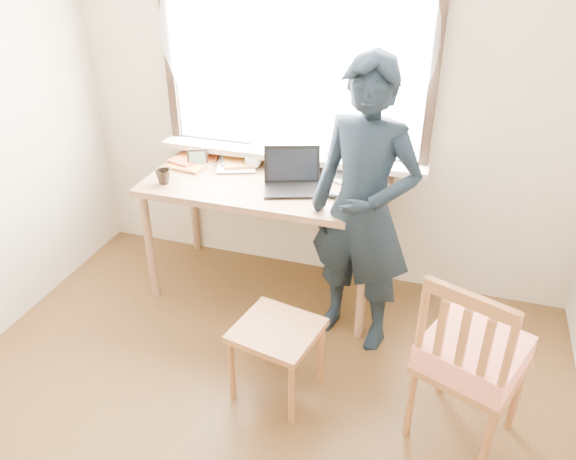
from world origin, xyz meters
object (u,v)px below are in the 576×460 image
(side_chair, at_px, (472,357))
(person, at_px, (363,211))
(work_chair, at_px, (277,338))
(mug_dark, at_px, (163,177))
(mug_white, at_px, (253,162))
(desk, at_px, (267,193))
(laptop, at_px, (292,179))

(side_chair, height_order, person, person)
(work_chair, bearing_deg, side_chair, -0.81)
(mug_dark, height_order, person, person)
(mug_white, relative_size, mug_dark, 1.12)
(mug_white, relative_size, person, 0.06)
(mug_white, height_order, side_chair, side_chair)
(desk, height_order, person, person)
(mug_white, relative_size, side_chair, 0.11)
(laptop, height_order, person, person)
(mug_white, bearing_deg, laptop, -32.05)
(mug_dark, distance_m, work_chair, 1.32)
(mug_white, bearing_deg, desk, -49.12)
(laptop, distance_m, side_chair, 1.53)
(desk, bearing_deg, person, -23.47)
(laptop, bearing_deg, side_chair, -37.39)
(laptop, relative_size, work_chair, 0.86)
(person, bearing_deg, side_chair, -28.95)
(mug_dark, height_order, work_chair, mug_dark)
(desk, relative_size, side_chair, 1.58)
(side_chair, bearing_deg, mug_white, 143.76)
(work_chair, height_order, side_chair, side_chair)
(desk, height_order, side_chair, side_chair)
(desk, xyz_separation_m, mug_white, (-0.16, 0.19, 0.13))
(laptop, bearing_deg, work_chair, -77.89)
(laptop, distance_m, mug_white, 0.41)
(desk, relative_size, mug_white, 14.03)
(person, bearing_deg, mug_white, 164.60)
(mug_white, bearing_deg, mug_dark, -138.35)
(desk, bearing_deg, mug_white, 130.88)
(mug_white, distance_m, mug_dark, 0.62)
(desk, distance_m, side_chair, 1.67)
(desk, distance_m, work_chair, 1.07)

